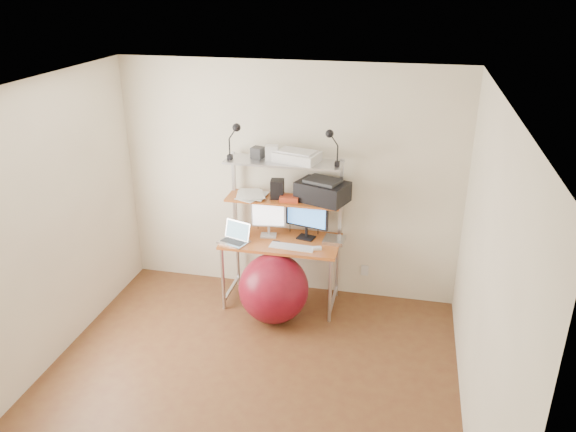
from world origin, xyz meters
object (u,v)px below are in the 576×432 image
object	(u,v)px
monitor_black	(307,217)
exercise_ball	(274,288)
monitor_silver	(269,217)
laptop	(235,237)
printer	(323,191)

from	to	relation	value
monitor_black	exercise_ball	distance (m)	0.80
monitor_silver	exercise_ball	bearing A→B (deg)	-79.22
laptop	printer	xyz separation A→B (m)	(0.84, 0.28, 0.48)
monitor_silver	laptop	bearing A→B (deg)	-153.65
printer	exercise_ball	world-z (taller)	printer
monitor_silver	exercise_ball	size ratio (longest dim) A/B	0.57
monitor_silver	printer	bearing A→B (deg)	-2.32
laptop	printer	distance (m)	1.01
monitor_black	exercise_ball	world-z (taller)	monitor_black
monitor_silver	laptop	size ratio (longest dim) A/B	1.13
laptop	monitor_silver	bearing A→B (deg)	54.79
monitor_black	laptop	distance (m)	0.76
laptop	printer	bearing A→B (deg)	37.49
laptop	printer	world-z (taller)	printer
monitor_silver	monitor_black	distance (m)	0.40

